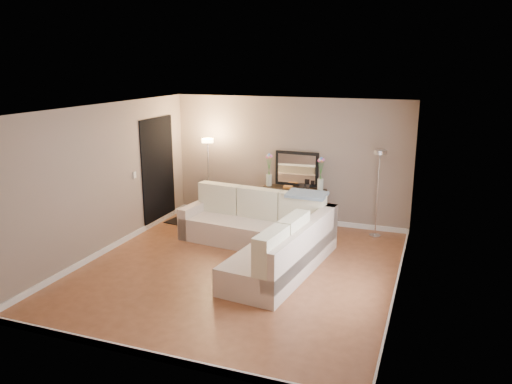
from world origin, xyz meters
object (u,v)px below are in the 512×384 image
(sectional_sofa, at_px, (264,235))
(floor_lamp_unlit, at_px, (379,176))
(floor_lamp_lit, at_px, (208,163))
(console_table, at_px, (290,204))

(sectional_sofa, distance_m, floor_lamp_unlit, 2.51)
(floor_lamp_unlit, bearing_deg, floor_lamp_lit, -179.20)
(sectional_sofa, xyz_separation_m, floor_lamp_lit, (-1.81, 1.59, 0.86))
(console_table, height_order, floor_lamp_unlit, floor_lamp_unlit)
(sectional_sofa, height_order, floor_lamp_unlit, floor_lamp_unlit)
(sectional_sofa, relative_size, console_table, 2.32)
(sectional_sofa, bearing_deg, floor_lamp_unlit, 43.77)
(floor_lamp_lit, distance_m, floor_lamp_unlit, 3.52)
(sectional_sofa, distance_m, console_table, 1.75)
(console_table, relative_size, floor_lamp_unlit, 0.76)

